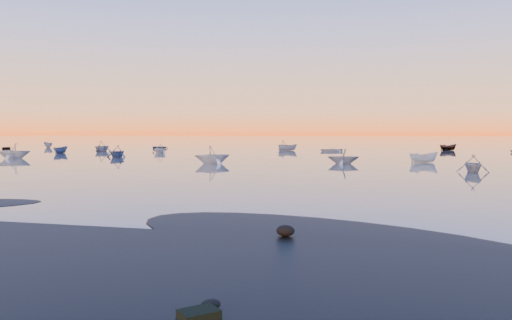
% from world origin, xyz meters
% --- Properties ---
extents(ground, '(600.00, 600.00, 0.00)m').
position_xyz_m(ground, '(0.00, 100.00, 0.00)').
color(ground, '#70655D').
rests_on(ground, ground).
extents(mud_lobes, '(140.00, 6.00, 0.07)m').
position_xyz_m(mud_lobes, '(0.00, -1.00, 0.01)').
color(mud_lobes, black).
rests_on(mud_lobes, ground).
extents(moored_fleet, '(124.00, 58.00, 1.20)m').
position_xyz_m(moored_fleet, '(0.00, 53.00, 0.00)').
color(moored_fleet, silver).
rests_on(moored_fleet, ground).
extents(boat_near_center, '(2.88, 3.86, 1.23)m').
position_xyz_m(boat_near_center, '(20.26, 40.85, 0.00)').
color(boat_near_center, silver).
rests_on(boat_near_center, ground).
extents(boat_near_right, '(3.50, 1.61, 1.22)m').
position_xyz_m(boat_near_right, '(23.34, 27.62, 0.00)').
color(boat_near_right, slate).
rests_on(boat_near_right, ground).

